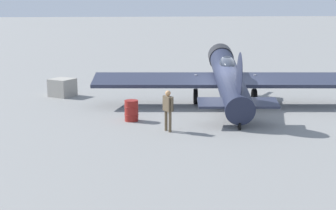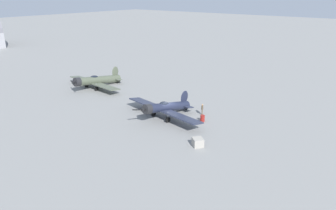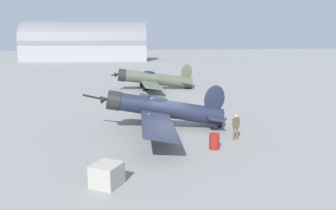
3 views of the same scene
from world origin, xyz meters
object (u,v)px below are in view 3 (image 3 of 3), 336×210
at_px(equipment_crate, 107,175).
at_px(airplane_foreground, 161,109).
at_px(fuel_drum, 214,141).
at_px(ground_crew_mechanic, 236,125).
at_px(airplane_mid_apron, 153,79).

bearing_deg(equipment_crate, airplane_foreground, 62.44).
bearing_deg(equipment_crate, fuel_drum, 27.90).
xyz_separation_m(ground_crew_mechanic, equipment_crate, (-8.52, -4.78, -0.53)).
bearing_deg(airplane_mid_apron, airplane_foreground, 84.61).
distance_m(airplane_mid_apron, fuel_drum, 24.37).
distance_m(airplane_foreground, ground_crew_mechanic, 5.52).
relative_size(airplane_foreground, equipment_crate, 8.20).
height_order(airplane_mid_apron, ground_crew_mechanic, airplane_mid_apron).
bearing_deg(airplane_mid_apron, equipment_crate, 78.80).
relative_size(airplane_foreground, ground_crew_mechanic, 8.07).
height_order(ground_crew_mechanic, fuel_drum, ground_crew_mechanic).
bearing_deg(fuel_drum, equipment_crate, -152.10).
height_order(airplane_foreground, equipment_crate, airplane_foreground).
height_order(airplane_foreground, ground_crew_mechanic, airplane_foreground).
distance_m(ground_crew_mechanic, equipment_crate, 9.78).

